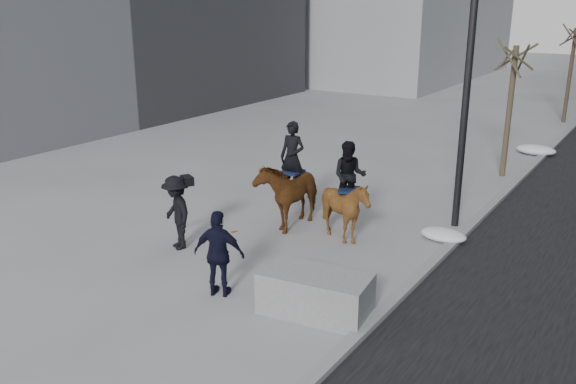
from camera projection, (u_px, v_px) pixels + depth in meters
The scene contains 11 objects.
ground at pixel (257, 273), 13.05m from camera, with size 120.00×120.00×0.00m, color gray.
curb at pixel (517, 180), 19.43m from camera, with size 0.25×90.00×0.12m, color gray.
planter at pixel (315, 293), 11.27m from camera, with size 2.02×1.01×0.81m, color gray.
tree_near at pixel (510, 105), 19.43m from camera, with size 1.20×1.20×4.67m, color #392E21, non-canonical shape.
tree_far at pixel (570, 71), 28.08m from camera, with size 1.20×1.20×4.80m, color #392C22, non-canonical shape.
mounted_left at pixel (290, 187), 15.57m from camera, with size 1.03×2.11×2.68m.
mounted_right at pixel (346, 202), 14.51m from camera, with size 1.73×1.82×2.43m.
feeder at pixel (219, 254), 11.83m from camera, with size 1.11×1.01×1.75m.
camera_crew at pixel (177, 212), 14.09m from camera, with size 1.31×1.11×1.75m.
lamppost at pixel (469, 26), 14.07m from camera, with size 0.25×2.53×9.09m.
snow_piles at pixel (513, 171), 20.09m from camera, with size 1.42×10.90×0.36m.
Camera 1 is at (7.06, -9.59, 5.64)m, focal length 38.00 mm.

